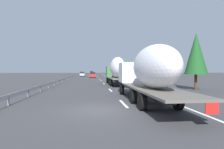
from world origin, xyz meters
TOP-DOWN VIEW (x-y plane):
  - ground_plane at (40.00, 0.00)m, footprint 260.00×260.00m
  - lane_stripe_0 at (2.00, -1.80)m, footprint 3.20×0.20m
  - lane_stripe_1 at (11.25, -1.80)m, footprint 3.20×0.20m
  - lane_stripe_2 at (22.71, -1.80)m, footprint 3.20×0.20m
  - lane_stripe_3 at (32.40, -1.80)m, footprint 3.20×0.20m
  - lane_stripe_4 at (38.51, -1.80)m, footprint 3.20×0.20m
  - lane_stripe_5 at (52.13, -1.80)m, footprint 3.20×0.20m
  - lane_stripe_6 at (63.59, -1.80)m, footprint 3.20×0.20m
  - edge_line_right at (45.00, -5.50)m, footprint 110.00×0.20m
  - truck_lead at (19.28, -3.60)m, footprint 12.69×2.55m
  - truck_trailing at (2.15, -3.60)m, footprint 13.98×2.55m
  - car_silver_hatch at (63.96, 3.85)m, footprint 4.16×1.83m
  - car_white_van at (93.18, 0.23)m, footprint 4.01×1.79m
  - car_red_compact at (50.79, 0.02)m, footprint 4.63×1.91m
  - road_sign at (42.47, -6.70)m, footprint 0.10×0.90m
  - tree_0 at (10.51, -12.12)m, footprint 2.72×2.72m
  - tree_1 at (59.21, -12.90)m, footprint 3.96×3.96m
  - tree_2 at (79.09, -10.76)m, footprint 2.85×2.85m
  - tree_3 at (62.81, -9.94)m, footprint 2.75×2.75m
  - tree_4 at (47.24, -12.45)m, footprint 3.13×3.13m
  - guardrail_median at (43.00, 6.00)m, footprint 94.00×0.10m

SIDE VIEW (x-z plane):
  - ground_plane at x=40.00m, z-range 0.00..0.00m
  - lane_stripe_0 at x=2.00m, z-range 0.00..0.01m
  - lane_stripe_1 at x=11.25m, z-range 0.00..0.01m
  - lane_stripe_2 at x=22.71m, z-range 0.00..0.01m
  - lane_stripe_3 at x=32.40m, z-range 0.00..0.01m
  - lane_stripe_4 at x=38.51m, z-range 0.00..0.01m
  - lane_stripe_5 at x=52.13m, z-range 0.00..0.01m
  - lane_stripe_6 at x=63.59m, z-range 0.00..0.01m
  - edge_line_right at x=45.00m, z-range 0.00..0.01m
  - guardrail_median at x=43.00m, z-range 0.20..0.96m
  - car_silver_hatch at x=63.96m, z-range 0.01..1.82m
  - car_red_compact at x=50.79m, z-range 0.02..1.83m
  - car_white_van at x=93.18m, z-range -0.01..1.97m
  - road_sign at x=42.47m, z-range 0.57..3.49m
  - truck_trailing at x=2.15m, z-range 0.31..4.32m
  - truck_lead at x=19.28m, z-range 0.25..4.66m
  - tree_4 at x=47.24m, z-range 0.67..5.82m
  - tree_3 at x=62.81m, z-range 0.76..6.65m
  - tree_2 at x=79.09m, z-range 0.64..7.77m
  - tree_1 at x=59.21m, z-range 0.96..7.77m
  - tree_0 at x=10.51m, z-range 0.93..7.83m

